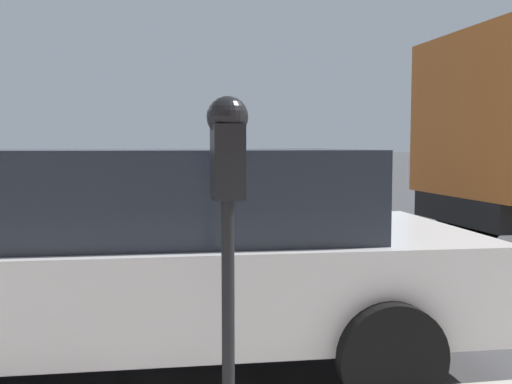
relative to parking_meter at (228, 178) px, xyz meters
name	(u,v)px	position (x,y,z in m)	size (l,w,h in m)	color
ground_plane	(103,320)	(2.58, 0.76, -1.38)	(220.00, 220.00, 0.00)	#424244
parking_meter	(228,178)	(0.00, 0.00, 0.00)	(0.21, 0.19, 1.59)	black
car_white	(158,251)	(1.48, 0.29, -0.59)	(2.27, 4.49, 1.50)	silver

